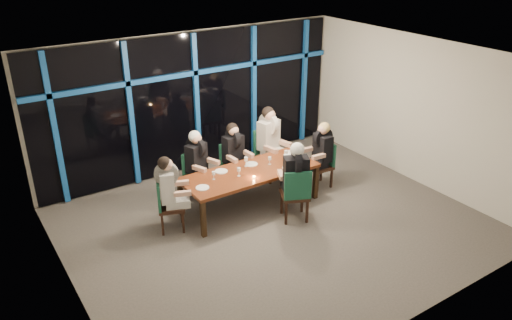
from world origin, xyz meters
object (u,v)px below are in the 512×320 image
object	(u,v)px
chair_far_mid	(232,163)
dining_table	(250,174)
diner_end_right	(321,146)
chair_far_left	(195,173)
chair_near_mid	(296,192)
diner_near_mid	(296,170)
chair_end_left	(166,203)
diner_end_left	(169,183)
diner_far_mid	(234,147)
chair_far_right	(267,151)
water_pitcher	(286,159)
wine_bottle	(296,154)
chair_end_right	(323,162)
diner_far_left	(198,156)
diner_far_right	(270,133)

from	to	relation	value
chair_far_mid	dining_table	bearing A→B (deg)	-102.41
diner_end_right	chair_far_left	bearing A→B (deg)	-108.71
chair_far_mid	chair_near_mid	distance (m)	1.78
diner_near_mid	chair_end_left	bearing A→B (deg)	0.45
chair_end_left	diner_end_left	size ratio (longest dim) A/B	1.03
chair_end_left	diner_far_mid	distance (m)	1.96
diner_end_left	diner_end_right	xyz separation A→B (m)	(3.23, -0.18, -0.01)
chair_far_right	diner_near_mid	world-z (taller)	diner_near_mid
dining_table	water_pitcher	world-z (taller)	water_pitcher
chair_near_mid	wine_bottle	size ratio (longest dim) A/B	3.35
chair_far_right	chair_near_mid	bearing A→B (deg)	-120.97
dining_table	wine_bottle	distance (m)	1.05
diner_end_right	water_pitcher	distance (m)	0.89
diner_far_mid	diner_end_left	xyz separation A→B (m)	(-1.72, -0.70, -0.00)
diner_near_mid	diner_far_mid	bearing A→B (deg)	-54.97
chair_far_left	chair_end_left	xyz separation A→B (m)	(-0.96, -0.76, -0.01)
chair_end_left	chair_end_right	world-z (taller)	chair_end_left
chair_end_left	water_pitcher	xyz separation A→B (m)	(2.42, -0.22, 0.31)
chair_far_mid	diner_end_left	xyz separation A→B (m)	(-1.71, -0.78, 0.38)
chair_end_left	chair_end_right	xyz separation A→B (m)	(3.39, -0.21, -0.00)
diner_end_left	diner_end_right	bearing A→B (deg)	-72.05
chair_far_right	chair_end_left	xyz separation A→B (m)	(-2.65, -0.77, -0.07)
diner_far_left	water_pitcher	distance (m)	1.69
chair_far_right	diner_end_right	bearing A→B (deg)	-68.57
chair_far_mid	wine_bottle	world-z (taller)	wine_bottle
chair_far_left	wine_bottle	xyz separation A→B (m)	(1.73, -0.94, 0.33)
chair_far_right	wine_bottle	bearing A→B (deg)	-100.00
chair_near_mid	wine_bottle	xyz separation A→B (m)	(0.63, 0.83, 0.29)
chair_far_right	diner_far_left	world-z (taller)	diner_far_left
diner_far_mid	diner_far_right	xyz separation A→B (m)	(0.87, 0.01, 0.11)
chair_end_left	diner_far_left	size ratio (longest dim) A/B	1.01
chair_end_left	diner_far_right	distance (m)	2.80
diner_end_left	diner_near_mid	xyz separation A→B (m)	(2.02, -0.90, 0.08)
diner_far_mid	diner_end_left	size ratio (longest dim) A/B	1.01
chair_near_mid	diner_near_mid	size ratio (longest dim) A/B	1.03
diner_far_left	wine_bottle	distance (m)	1.91
chair_far_mid	chair_end_left	distance (m)	1.94
chair_near_mid	chair_far_right	bearing A→B (deg)	-83.90
chair_far_left	chair_end_left	size ratio (longest dim) A/B	1.01
chair_near_mid	diner_far_right	bearing A→B (deg)	-85.40
chair_end_right	diner_end_left	bearing A→B (deg)	-89.59
diner_far_mid	diner_end_right	distance (m)	1.75
chair_far_mid	chair_end_right	size ratio (longest dim) A/B	1.01
diner_end_left	diner_near_mid	size ratio (longest dim) A/B	0.92
chair_end_right	diner_far_right	xyz separation A→B (m)	(-0.72, 0.89, 0.50)
dining_table	chair_end_left	xyz separation A→B (m)	(-1.67, 0.11, -0.15)
diner_far_mid	water_pitcher	bearing A→B (deg)	-59.30
diner_end_left	diner_far_mid	bearing A→B (deg)	-46.83
chair_far_left	chair_end_right	distance (m)	2.61
diner_far_mid	diner_far_right	world-z (taller)	diner_far_right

